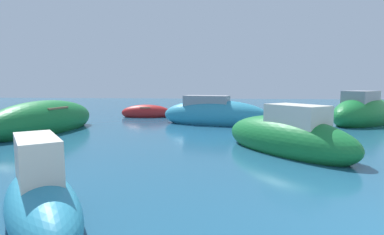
# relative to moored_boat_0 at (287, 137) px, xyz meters

# --- Properties ---
(moored_boat_0) EXTENTS (4.39, 4.93, 1.90)m
(moored_boat_0) POSITION_rel_moored_boat_0_xyz_m (0.00, 0.00, 0.00)
(moored_boat_0) COLOR #197233
(moored_boat_0) RESTS_ON ground
(moored_boat_1) EXTENTS (3.15, 6.50, 1.85)m
(moored_boat_1) POSITION_rel_moored_boat_0_xyz_m (-10.10, 3.22, 0.02)
(moored_boat_1) COLOR #197233
(moored_boat_1) RESTS_ON ground
(moored_boat_2) EXTENTS (5.33, 5.16, 2.24)m
(moored_boat_2) POSITION_rel_moored_boat_0_xyz_m (5.59, 7.38, 0.10)
(moored_boat_2) COLOR #197233
(moored_boat_2) RESTS_ON ground
(moored_boat_3) EXTENTS (6.08, 3.11, 1.93)m
(moored_boat_3) POSITION_rel_moored_boat_0_xyz_m (-2.45, 6.60, 0.04)
(moored_boat_3) COLOR teal
(moored_boat_3) RESTS_ON ground
(moored_boat_6) EXTENTS (3.33, 1.49, 1.05)m
(moored_boat_6) POSITION_rel_moored_boat_0_xyz_m (-6.98, 9.72, -0.20)
(moored_boat_6) COLOR #B21E1E
(moored_boat_6) RESTS_ON ground
(moored_boat_7) EXTENTS (2.88, 3.27, 1.56)m
(moored_boat_7) POSITION_rel_moored_boat_0_xyz_m (-4.98, -5.41, -0.11)
(moored_boat_7) COLOR teal
(moored_boat_7) RESTS_ON ground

